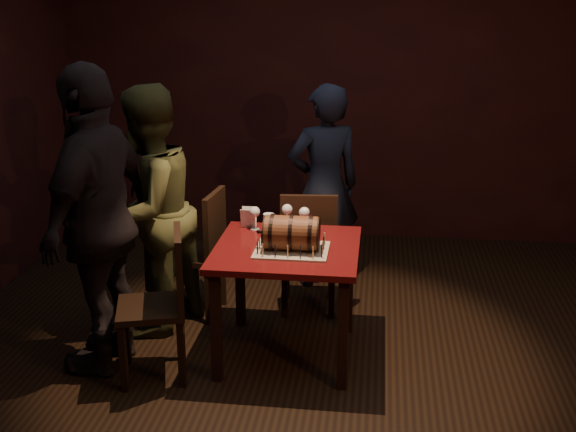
{
  "coord_description": "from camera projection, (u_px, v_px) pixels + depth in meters",
  "views": [
    {
      "loc": [
        0.44,
        -4.16,
        2.31
      ],
      "look_at": [
        -0.1,
        0.05,
        0.95
      ],
      "focal_mm": 45.0,
      "sensor_mm": 36.0,
      "label": 1
    }
  ],
  "objects": [
    {
      "name": "barrel_cake",
      "position": [
        292.0,
        233.0,
        4.4
      ],
      "size": [
        0.39,
        0.23,
        0.23
      ],
      "color": "brown",
      "rests_on": "cake_board"
    },
    {
      "name": "birthday_candles",
      "position": [
        292.0,
        243.0,
        4.42
      ],
      "size": [
        0.4,
        0.3,
        0.09
      ],
      "color": "#F4D692",
      "rests_on": "cake_board"
    },
    {
      "name": "chair_back",
      "position": [
        309.0,
        246.0,
        5.19
      ],
      "size": [
        0.43,
        0.43,
        0.93
      ],
      "color": "black",
      "rests_on": "ground"
    },
    {
      "name": "pub_table",
      "position": [
        287.0,
        263.0,
        4.55
      ],
      "size": [
        0.9,
        0.9,
        0.75
      ],
      "color": "#450B0D",
      "rests_on": "ground"
    },
    {
      "name": "person_left_rear",
      "position": [
        148.0,
        212.0,
        4.86
      ],
      "size": [
        0.93,
        1.02,
        1.71
      ],
      "primitive_type": "imported",
      "rotation": [
        0.0,
        0.0,
        -1.99
      ],
      "color": "#3F4321",
      "rests_on": "ground"
    },
    {
      "name": "pint_of_ale",
      "position": [
        269.0,
        225.0,
        4.69
      ],
      "size": [
        0.07,
        0.07,
        0.15
      ],
      "color": "silver",
      "rests_on": "pub_table"
    },
    {
      "name": "wine_glass_mid",
      "position": [
        287.0,
        210.0,
        4.85
      ],
      "size": [
        0.07,
        0.07,
        0.16
      ],
      "color": "silver",
      "rests_on": "pub_table"
    },
    {
      "name": "chair_left_front",
      "position": [
        164.0,
        296.0,
        4.35
      ],
      "size": [
        0.5,
        0.5,
        0.93
      ],
      "color": "black",
      "rests_on": "ground"
    },
    {
      "name": "person_left_front",
      "position": [
        99.0,
        221.0,
        4.35
      ],
      "size": [
        0.63,
        1.17,
        1.91
      ],
      "primitive_type": "imported",
      "rotation": [
        0.0,
        0.0,
        -1.72
      ],
      "color": "black",
      "rests_on": "ground"
    },
    {
      "name": "wine_glass_left",
      "position": [
        255.0,
        213.0,
        4.79
      ],
      "size": [
        0.07,
        0.07,
        0.16
      ],
      "color": "silver",
      "rests_on": "pub_table"
    },
    {
      "name": "menu_card",
      "position": [
        249.0,
        218.0,
        4.86
      ],
      "size": [
        0.1,
        0.05,
        0.13
      ],
      "primitive_type": null,
      "color": "white",
      "rests_on": "pub_table"
    },
    {
      "name": "cake_board",
      "position": [
        292.0,
        250.0,
        4.44
      ],
      "size": [
        0.45,
        0.35,
        0.01
      ],
      "primitive_type": "cube",
      "color": "#A49A84",
      "rests_on": "pub_table"
    },
    {
      "name": "person_back",
      "position": [
        324.0,
        187.0,
        5.64
      ],
      "size": [
        0.69,
        0.59,
        1.61
      ],
      "primitive_type": "imported",
      "rotation": [
        0.0,
        0.0,
        3.56
      ],
      "color": "black",
      "rests_on": "ground"
    },
    {
      "name": "room_shell",
      "position": [
        303.0,
        147.0,
        4.26
      ],
      "size": [
        5.04,
        5.04,
        2.8
      ],
      "color": "black",
      "rests_on": "ground"
    },
    {
      "name": "chair_left_rear",
      "position": [
        202.0,
        246.0,
        5.18
      ],
      "size": [
        0.44,
        0.44,
        0.93
      ],
      "color": "black",
      "rests_on": "ground"
    },
    {
      "name": "wine_glass_right",
      "position": [
        304.0,
        214.0,
        4.78
      ],
      "size": [
        0.07,
        0.07,
        0.16
      ],
      "color": "silver",
      "rests_on": "pub_table"
    }
  ]
}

